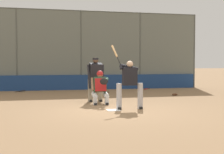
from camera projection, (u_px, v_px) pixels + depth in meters
ground_plane at (113, 110)px, 10.22m from camera, size 160.00×160.00×0.00m
home_plate_marker at (113, 110)px, 10.22m from camera, size 0.43×0.43×0.01m
backstop_fence at (81, 48)px, 18.29m from camera, size 14.61×0.08×4.65m
padding_wall at (81, 82)px, 18.28m from camera, size 14.24×0.18×0.86m
bleachers_beyond at (40, 81)px, 19.94m from camera, size 10.17×1.95×1.16m
batter_at_plate at (129, 83)px, 10.46m from camera, size 1.01×0.65×2.17m
catcher_behind_plate at (100, 87)px, 11.72m from camera, size 0.67×0.78×1.27m
umpire_home at (95, 78)px, 12.48m from camera, size 0.72×0.48×1.77m
spare_bat_near_backstop at (21, 91)px, 16.98m from camera, size 0.49×0.79×0.07m
spare_bat_by_padding at (146, 89)px, 18.45m from camera, size 0.57×0.66×0.07m
spare_bat_third_base_side at (102, 92)px, 16.64m from camera, size 0.47×0.72×0.07m
fielding_glove_on_dirt at (175, 94)px, 14.93m from camera, size 0.28×0.22×0.10m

